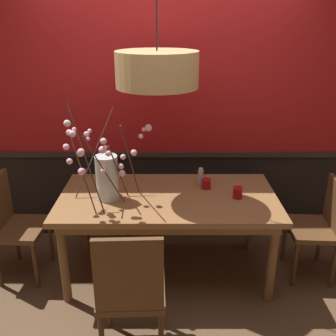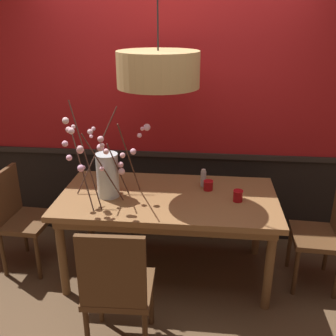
{
  "view_description": "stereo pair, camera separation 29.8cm",
  "coord_description": "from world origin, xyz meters",
  "px_view_note": "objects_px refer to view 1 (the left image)",
  "views": [
    {
      "loc": [
        -0.0,
        -2.89,
        2.14
      ],
      "look_at": [
        0.0,
        0.0,
        1.0
      ],
      "focal_mm": 41.24,
      "sensor_mm": 36.0,
      "label": 1
    },
    {
      "loc": [
        0.3,
        -2.87,
        2.14
      ],
      "look_at": [
        0.0,
        0.0,
        1.0
      ],
      "focal_mm": 41.24,
      "sensor_mm": 36.0,
      "label": 2
    }
  ],
  "objects_px": {
    "dining_table": "(168,205)",
    "chair_head_east_end": "(320,223)",
    "chair_head_west_end": "(12,221)",
    "chair_far_side_left": "(143,179)",
    "candle_holder_nearer_edge": "(238,193)",
    "condiment_bottle": "(201,177)",
    "vase_with_blossoms": "(106,176)",
    "chair_far_side_right": "(191,180)",
    "pendant_lamp": "(157,70)",
    "candle_holder_nearer_center": "(206,184)",
    "chair_near_side_left": "(131,289)"
  },
  "relations": [
    {
      "from": "chair_near_side_left",
      "to": "pendant_lamp",
      "type": "height_order",
      "value": "pendant_lamp"
    },
    {
      "from": "dining_table",
      "to": "chair_head_east_end",
      "type": "distance_m",
      "value": 1.31
    },
    {
      "from": "chair_head_west_end",
      "to": "pendant_lamp",
      "type": "xyz_separation_m",
      "value": [
        1.24,
        0.1,
        1.25
      ]
    },
    {
      "from": "chair_near_side_left",
      "to": "chair_head_east_end",
      "type": "height_order",
      "value": "chair_near_side_left"
    },
    {
      "from": "vase_with_blossoms",
      "to": "candle_holder_nearer_edge",
      "type": "xyz_separation_m",
      "value": [
        1.06,
        0.03,
        -0.16
      ]
    },
    {
      "from": "chair_head_west_end",
      "to": "condiment_bottle",
      "type": "relative_size",
      "value": 5.86
    },
    {
      "from": "chair_head_west_end",
      "to": "chair_head_east_end",
      "type": "height_order",
      "value": "chair_head_west_end"
    },
    {
      "from": "chair_head_west_end",
      "to": "chair_far_side_left",
      "type": "bearing_deg",
      "value": 40.0
    },
    {
      "from": "chair_far_side_right",
      "to": "pendant_lamp",
      "type": "distance_m",
      "value": 1.5
    },
    {
      "from": "candle_holder_nearer_center",
      "to": "condiment_bottle",
      "type": "bearing_deg",
      "value": 120.31
    },
    {
      "from": "candle_holder_nearer_center",
      "to": "condiment_bottle",
      "type": "xyz_separation_m",
      "value": [
        -0.04,
        0.08,
        0.03
      ]
    },
    {
      "from": "candle_holder_nearer_edge",
      "to": "condiment_bottle",
      "type": "xyz_separation_m",
      "value": [
        -0.28,
        0.27,
        0.03
      ]
    },
    {
      "from": "chair_far_side_left",
      "to": "vase_with_blossoms",
      "type": "xyz_separation_m",
      "value": [
        -0.22,
        -0.94,
        0.43
      ]
    },
    {
      "from": "chair_far_side_right",
      "to": "vase_with_blossoms",
      "type": "relative_size",
      "value": 1.19
    },
    {
      "from": "chair_head_west_end",
      "to": "vase_with_blossoms",
      "type": "distance_m",
      "value": 0.94
    },
    {
      "from": "chair_head_west_end",
      "to": "chair_far_side_right",
      "type": "bearing_deg",
      "value": 29.14
    },
    {
      "from": "dining_table",
      "to": "candle_holder_nearer_center",
      "type": "xyz_separation_m",
      "value": [
        0.33,
        0.15,
        0.13
      ]
    },
    {
      "from": "chair_head_west_end",
      "to": "candle_holder_nearer_edge",
      "type": "xyz_separation_m",
      "value": [
        1.89,
        -0.03,
        0.29
      ]
    },
    {
      "from": "condiment_bottle",
      "to": "pendant_lamp",
      "type": "height_order",
      "value": "pendant_lamp"
    },
    {
      "from": "candle_holder_nearer_edge",
      "to": "chair_head_east_end",
      "type": "bearing_deg",
      "value": 2.43
    },
    {
      "from": "dining_table",
      "to": "condiment_bottle",
      "type": "bearing_deg",
      "value": 38.02
    },
    {
      "from": "chair_head_west_end",
      "to": "candle_holder_nearer_edge",
      "type": "height_order",
      "value": "chair_head_west_end"
    },
    {
      "from": "dining_table",
      "to": "chair_head_east_end",
      "type": "height_order",
      "value": "chair_head_east_end"
    },
    {
      "from": "chair_far_side_right",
      "to": "chair_near_side_left",
      "type": "bearing_deg",
      "value": -105.28
    },
    {
      "from": "candle_holder_nearer_edge",
      "to": "candle_holder_nearer_center",
      "type": "bearing_deg",
      "value": 141.19
    },
    {
      "from": "candle_holder_nearer_center",
      "to": "candle_holder_nearer_edge",
      "type": "height_order",
      "value": "candle_holder_nearer_edge"
    },
    {
      "from": "candle_holder_nearer_center",
      "to": "pendant_lamp",
      "type": "xyz_separation_m",
      "value": [
        -0.41,
        -0.06,
        0.97
      ]
    },
    {
      "from": "condiment_bottle",
      "to": "pendant_lamp",
      "type": "distance_m",
      "value": 1.02
    },
    {
      "from": "chair_head_west_end",
      "to": "condiment_bottle",
      "type": "height_order",
      "value": "chair_head_west_end"
    },
    {
      "from": "candle_holder_nearer_center",
      "to": "chair_near_side_left",
      "type": "bearing_deg",
      "value": -118.23
    },
    {
      "from": "chair_near_side_left",
      "to": "chair_head_west_end",
      "type": "height_order",
      "value": "chair_near_side_left"
    },
    {
      "from": "chair_head_east_end",
      "to": "vase_with_blossoms",
      "type": "height_order",
      "value": "vase_with_blossoms"
    },
    {
      "from": "chair_far_side_left",
      "to": "condiment_bottle",
      "type": "distance_m",
      "value": 0.9
    },
    {
      "from": "dining_table",
      "to": "chair_near_side_left",
      "type": "distance_m",
      "value": 0.95
    },
    {
      "from": "chair_head_west_end",
      "to": "candle_holder_nearer_edge",
      "type": "bearing_deg",
      "value": -0.98
    },
    {
      "from": "condiment_bottle",
      "to": "chair_far_side_right",
      "type": "bearing_deg",
      "value": 93.35
    },
    {
      "from": "vase_with_blossoms",
      "to": "chair_far_side_right",
      "type": "bearing_deg",
      "value": 51.59
    },
    {
      "from": "chair_head_east_end",
      "to": "pendant_lamp",
      "type": "distance_m",
      "value": 1.87
    },
    {
      "from": "vase_with_blossoms",
      "to": "chair_head_west_end",
      "type": "bearing_deg",
      "value": 175.99
    },
    {
      "from": "chair_head_east_end",
      "to": "chair_head_west_end",
      "type": "bearing_deg",
      "value": 179.97
    },
    {
      "from": "condiment_bottle",
      "to": "dining_table",
      "type": "bearing_deg",
      "value": -141.98
    },
    {
      "from": "chair_far_side_left",
      "to": "candle_holder_nearer_center",
      "type": "height_order",
      "value": "chair_far_side_left"
    },
    {
      "from": "chair_head_east_end",
      "to": "condiment_bottle",
      "type": "height_order",
      "value": "condiment_bottle"
    },
    {
      "from": "chair_far_side_left",
      "to": "pendant_lamp",
      "type": "xyz_separation_m",
      "value": [
        0.19,
        -0.79,
        1.23
      ]
    },
    {
      "from": "dining_table",
      "to": "pendant_lamp",
      "type": "bearing_deg",
      "value": 134.88
    },
    {
      "from": "dining_table",
      "to": "condiment_bottle",
      "type": "xyz_separation_m",
      "value": [
        0.29,
        0.22,
        0.16
      ]
    },
    {
      "from": "chair_near_side_left",
      "to": "chair_head_west_end",
      "type": "relative_size",
      "value": 1.06
    },
    {
      "from": "candle_holder_nearer_edge",
      "to": "condiment_bottle",
      "type": "relative_size",
      "value": 0.6
    },
    {
      "from": "pendant_lamp",
      "to": "chair_head_east_end",
      "type": "bearing_deg",
      "value": -4.0
    },
    {
      "from": "chair_far_side_right",
      "to": "pendant_lamp",
      "type": "xyz_separation_m",
      "value": [
        -0.33,
        -0.78,
        1.24
      ]
    }
  ]
}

